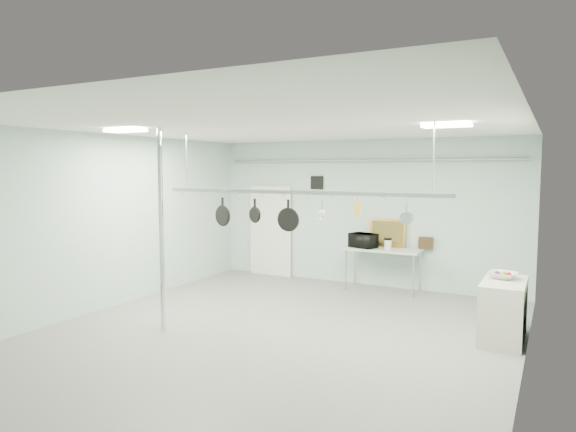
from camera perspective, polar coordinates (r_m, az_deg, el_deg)
The scene contains 25 objects.
floor at distance 8.16m, azimuth -1.53°, elevation -13.04°, with size 8.00×8.00×0.00m, color gray.
ceiling at distance 7.77m, azimuth -1.59°, elevation 9.90°, with size 7.00×8.00×0.02m, color silver.
back_wall at distance 11.44m, azimuth 8.28°, elevation 0.37°, with size 7.00×0.02×3.20m, color #A6C7BE.
right_wall at distance 6.83m, azimuth 24.96°, elevation -3.31°, with size 0.02×8.00×3.20m, color #A6C7BE.
door at distance 12.40m, azimuth -1.90°, elevation -1.76°, with size 1.10×0.10×2.20m, color silver.
wall_vent at distance 11.79m, azimuth 3.24°, elevation 3.73°, with size 0.30×0.04×0.30m, color black.
conduit_pipe at distance 11.31m, azimuth 8.21°, elevation 6.15°, with size 0.07×0.07×6.60m, color gray.
chrome_pole at distance 8.31m, azimuth -13.91°, elevation -1.54°, with size 0.08×0.08×3.20m, color silver.
prep_table at distance 10.97m, azimuth 10.51°, elevation -3.90°, with size 1.60×0.70×0.91m.
side_cabinet at distance 8.45m, azimuth 22.80°, elevation -9.63°, with size 0.60×1.20×0.90m, color beige.
pot_rack at distance 7.92m, azimuth 0.76°, elevation 2.86°, with size 4.80×0.06×1.00m.
light_panel_left at distance 8.47m, azimuth -17.61°, elevation 9.07°, with size 0.65×0.30×0.05m, color white.
light_panel_right at distance 7.51m, azimuth 17.21°, elevation 9.61°, with size 0.65×0.30×0.05m, color white.
microwave at distance 10.95m, azimuth 8.38°, elevation -2.71°, with size 0.54×0.37×0.30m, color black.
coffee_canister at distance 10.89m, azimuth 11.03°, elevation -3.11°, with size 0.15×0.15×0.18m, color silver.
painting_large at distance 11.21m, azimuth 11.00°, elevation -1.85°, with size 0.78×0.05×0.58m, color #C38034.
painting_small at distance 11.02m, azimuth 15.05°, elevation -2.92°, with size 0.30×0.04×0.25m, color #302110.
fruit_bowl at distance 8.48m, azimuth 22.77°, elevation -6.10°, with size 0.41×0.41×0.10m, color silver.
skillet_left at distance 8.65m, azimuth -7.27°, elevation 0.44°, with size 0.35×0.06×0.49m, color black, non-canonical shape.
skillet_mid at distance 8.30m, azimuth -3.70°, elevation 0.67°, with size 0.26×0.06×0.37m, color black, non-canonical shape.
skillet_right at distance 8.00m, azimuth 0.02°, elevation 0.08°, with size 0.37×0.06×0.49m, color black, non-canonical shape.
whisk at distance 7.74m, azimuth 3.80°, elevation 0.66°, with size 0.15×0.15×0.29m, color #B2B3B7, non-canonical shape.
grater at distance 7.53m, azimuth 7.74°, elevation 0.82°, with size 0.08×0.02×0.20m, color orange, non-canonical shape.
saucepan at distance 7.32m, azimuth 13.04°, elevation 0.22°, with size 0.17×0.10×0.30m, color #B0B0B5, non-canonical shape.
fruit_cluster at distance 8.47m, azimuth 22.78°, elevation -5.83°, with size 0.24×0.24×0.09m, color maroon, non-canonical shape.
Camera 1 is at (3.80, -6.75, 2.56)m, focal length 32.00 mm.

